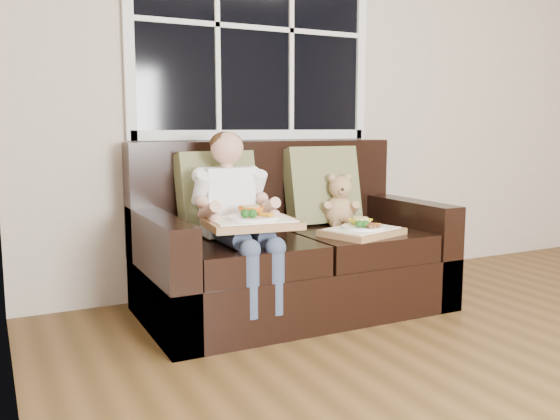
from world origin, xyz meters
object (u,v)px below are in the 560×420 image
child (234,203)px  tray_left (252,221)px  tray_right (362,230)px  teddy_bear (340,204)px  loveseat (289,255)px

child → tray_left: bearing=-83.6°
tray_left → tray_right: bearing=6.5°
teddy_bear → tray_left: 0.80m
loveseat → tray_right: (0.30, -0.30, 0.17)m
loveseat → tray_left: 0.54m
tray_right → child: bearing=147.4°
loveseat → tray_right: size_ratio=3.47×
loveseat → teddy_bear: bearing=4.7°
teddy_bear → tray_left: (-0.73, -0.33, -0.00)m
loveseat → tray_right: loveseat is taller
child → tray_right: (0.69, -0.18, -0.17)m
tray_left → tray_right: (0.67, 0.00, -0.10)m
tray_left → teddy_bear: bearing=30.9°
tray_left → tray_right: tray_left is taller
loveseat → tray_left: bearing=-140.3°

